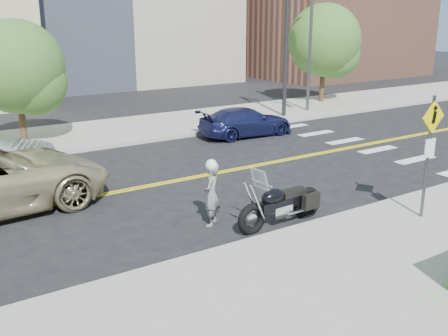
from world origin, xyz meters
name	(u,v)px	position (x,y,z in m)	size (l,w,h in m)	color
ground_plane	(155,185)	(0.00, 0.00, 0.00)	(120.00, 120.00, 0.00)	black
sidewalk_near	(333,285)	(0.00, -7.50, 0.07)	(60.00, 5.00, 0.15)	#9E9B91
sidewalk_far	(75,136)	(0.00, 7.50, 0.07)	(60.00, 5.00, 0.15)	#9E9B91
building_right	(327,1)	(26.00, 20.00, 6.00)	(14.00, 12.00, 12.00)	#8C5947
lamp_post	(311,31)	(12.00, 6.50, 4.15)	(0.16, 0.16, 8.00)	#4C4C51
traffic_light	(300,21)	(10.00, 5.08, 4.67)	(0.28, 4.50, 7.00)	black
pedestrian_sign	(429,145)	(4.20, -6.31, 1.96)	(0.78, 0.08, 3.00)	#4C4C51
motorcyclist	(212,193)	(-0.23, -3.60, 0.83)	(0.68, 0.66, 1.67)	#B0B1B5
motorcycle	(282,194)	(1.21, -4.50, 0.77)	(2.53, 0.77, 1.54)	black
parked_car_blue	(246,122)	(6.20, 3.92, 0.60)	(1.68, 4.14, 1.20)	navy
tree_far_a	(16,67)	(-2.09, 7.21, 3.06)	(3.54, 3.54, 4.84)	#382619
tree_far_b	(324,40)	(14.72, 8.33, 3.56)	(4.05, 4.05, 5.60)	#382619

